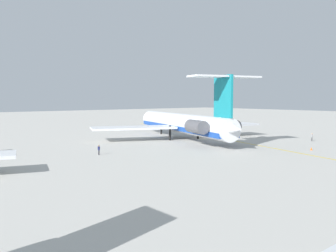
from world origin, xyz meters
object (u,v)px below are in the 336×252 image
(safety_cone_nose, at_px, (311,149))
(main_jetliner, at_px, (184,123))
(ground_crew_near_nose, at_px, (312,136))
(ground_crew_near_tail, at_px, (99,149))

(safety_cone_nose, bearing_deg, main_jetliner, 13.96)
(ground_crew_near_nose, bearing_deg, ground_crew_near_tail, -153.67)
(main_jetliner, height_order, ground_crew_near_tail, main_jetliner)
(ground_crew_near_tail, relative_size, safety_cone_nose, 2.98)
(safety_cone_nose, bearing_deg, ground_crew_near_nose, -61.13)
(main_jetliner, bearing_deg, safety_cone_nose, -150.02)
(ground_crew_near_nose, xyz_separation_m, ground_crew_near_tail, (12.20, 44.87, -0.06))
(ground_crew_near_tail, bearing_deg, safety_cone_nose, 120.87)
(main_jetliner, xyz_separation_m, safety_cone_nose, (-26.79, -6.66, -3.39))
(ground_crew_near_nose, xyz_separation_m, safety_cone_nose, (-7.04, 12.78, -0.82))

